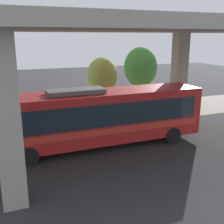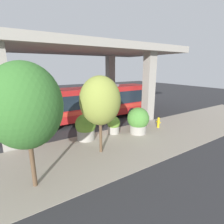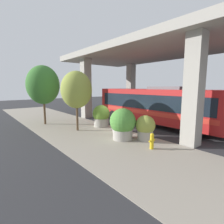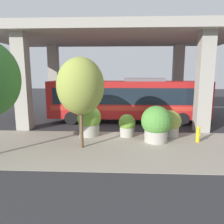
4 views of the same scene
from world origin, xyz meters
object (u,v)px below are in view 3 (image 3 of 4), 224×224
object	(u,v)px
fire_hydrant	(152,141)
planter_front	(123,124)
street_tree_near	(43,85)
street_tree_far	(76,90)
planter_middle	(145,128)
bus	(154,104)
planter_back	(118,123)
planter_extra	(101,116)

from	to	relation	value
fire_hydrant	planter_front	world-z (taller)	planter_front
street_tree_near	street_tree_far	world-z (taller)	street_tree_near
planter_middle	street_tree_far	xyz separation A→B (m)	(-2.24, 5.08, 2.40)
bus	street_tree_near	distance (m)	10.15
bus	planter_middle	world-z (taller)	bus
planter_back	planter_extra	xyz separation A→B (m)	(0.07, 2.37, 0.24)
planter_extra	street_tree_far	bearing A→B (deg)	178.90
fire_hydrant	planter_middle	size ratio (longest dim) A/B	0.57
street_tree_far	planter_back	bearing A→B (deg)	-47.16
planter_extra	street_tree_far	world-z (taller)	street_tree_far
street_tree_far	bus	bearing A→B (deg)	-22.18
fire_hydrant	street_tree_near	bearing A→B (deg)	103.21
planter_middle	planter_back	distance (m)	2.67
bus	planter_front	distance (m)	5.37
bus	street_tree_near	bearing A→B (deg)	138.70
street_tree_far	street_tree_near	bearing A→B (deg)	106.88
planter_extra	street_tree_far	xyz separation A→B (m)	(-2.31, 0.04, 2.30)
planter_front	street_tree_far	size ratio (longest dim) A/B	0.45
planter_middle	street_tree_far	size ratio (longest dim) A/B	0.35
street_tree_near	street_tree_far	xyz separation A→B (m)	(1.23, -4.04, -0.39)
bus	street_tree_far	size ratio (longest dim) A/B	2.64
bus	planter_back	size ratio (longest dim) A/B	8.88
fire_hydrant	planter_front	xyz separation A→B (m)	(-0.04, 2.38, 0.59)
fire_hydrant	street_tree_near	size ratio (longest dim) A/B	0.17
bus	planter_extra	xyz separation A→B (m)	(-3.99, 2.52, -0.96)
fire_hydrant	street_tree_near	distance (m)	11.20
planter_front	planter_middle	xyz separation A→B (m)	(1.05, -1.04, -0.22)
planter_back	bus	bearing A→B (deg)	-2.15
planter_extra	planter_front	bearing A→B (deg)	-105.54
bus	street_tree_far	xyz separation A→B (m)	(-6.29, 2.56, 1.34)
bus	fire_hydrant	world-z (taller)	bus
planter_middle	planter_extra	world-z (taller)	planter_extra
street_tree_far	planter_front	bearing A→B (deg)	-73.55
planter_front	planter_middle	distance (m)	1.49
planter_back	planter_extra	bearing A→B (deg)	88.32
planter_back	planter_front	bearing A→B (deg)	-122.59
bus	street_tree_far	distance (m)	6.92
planter_front	planter_middle	world-z (taller)	planter_front
planter_front	bus	bearing A→B (deg)	16.17
planter_middle	planter_back	xyz separation A→B (m)	(-0.01, 2.67, -0.15)
planter_middle	planter_back	bearing A→B (deg)	90.16
planter_front	street_tree_far	world-z (taller)	street_tree_far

